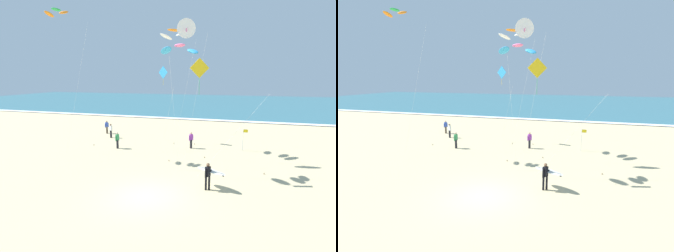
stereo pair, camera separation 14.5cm
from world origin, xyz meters
TOP-DOWN VIEW (x-y plane):
  - ground_plane at (0.00, 0.00)m, footprint 160.00×160.00m
  - ocean_water at (0.00, 58.15)m, footprint 160.00×60.00m
  - shoreline_foam at (0.00, 28.45)m, footprint 160.00×1.59m
  - surfer_lead at (3.39, 2.15)m, footprint 2.07×1.45m
  - kite_delta_ivory_near at (0.52, 7.69)m, footprint 2.35×1.20m
  - kite_arc_rose_mid at (0.80, 4.66)m, footprint 2.81×3.25m
  - kite_diamond_cobalt_far at (-3.07, 12.99)m, footprint 1.99×1.08m
  - kite_diamond_golden_high at (2.47, 3.83)m, footprint 5.02×2.32m
  - kite_arc_emerald_low at (-9.61, 5.53)m, footprint 2.05×4.41m
  - kite_arc_amber_distant at (-1.21, 10.32)m, footprint 3.17×3.73m
  - bystander_green_top at (-6.46, 9.00)m, footprint 0.26×0.48m
  - bystander_blue_top at (-10.94, 14.82)m, footprint 0.32×0.44m
  - bystander_purple_top at (0.32, 11.13)m, footprint 0.36×0.39m
  - bystander_white_top at (-9.32, 12.89)m, footprint 0.47×0.28m
  - lifeguard_flag at (5.15, 11.66)m, footprint 0.45×0.05m

SIDE VIEW (x-z plane):
  - ground_plane at x=0.00m, z-range 0.00..0.00m
  - ocean_water at x=0.00m, z-range 0.00..0.08m
  - shoreline_foam at x=0.00m, z-range 0.08..0.09m
  - bystander_green_top at x=-6.46m, z-range 0.02..1.61m
  - bystander_blue_top at x=-10.94m, z-range 0.02..1.61m
  - bystander_purple_top at x=0.32m, z-range 0.02..1.61m
  - bystander_white_top at x=-9.32m, z-range 0.02..1.61m
  - surfer_lead at x=3.39m, z-range 0.19..1.90m
  - lifeguard_flag at x=5.15m, z-range 0.22..2.32m
  - kite_diamond_cobalt_far at x=-3.07m, z-range 3.10..11.00m
  - kite_diamond_golden_high at x=2.47m, z-range 3.10..11.08m
  - kite_arc_rose_mid at x=0.80m, z-range 4.14..13.12m
  - kite_delta_ivory_near at x=0.52m, z-range 4.84..16.06m
  - kite_arc_amber_distant at x=-1.21m, z-range 5.08..16.03m
  - kite_arc_emerald_low at x=-9.61m, z-range 5.75..17.93m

